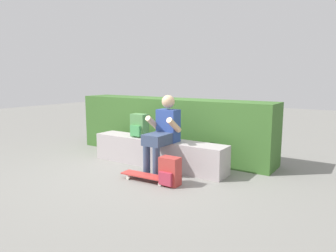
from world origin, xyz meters
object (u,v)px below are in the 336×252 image
at_px(person_skater, 163,131).
at_px(skateboard_near_person, 146,176).
at_px(bench_main, 157,152).
at_px(backpack_on_bench, 139,126).
at_px(backpack_on_ground, 170,172).

bearing_deg(person_skater, skateboard_near_person, -82.63).
height_order(bench_main, person_skater, person_skater).
height_order(bench_main, backpack_on_bench, backpack_on_bench).
bearing_deg(person_skater, backpack_on_bench, 162.73).
bearing_deg(backpack_on_ground, person_skater, 132.48).
distance_m(skateboard_near_person, backpack_on_ground, 0.40).
distance_m(person_skater, skateboard_near_person, 0.79).
distance_m(person_skater, backpack_on_ground, 0.81).
relative_size(person_skater, backpack_on_ground, 3.04).
bearing_deg(backpack_on_ground, skateboard_near_person, -173.28).
relative_size(backpack_on_bench, backpack_on_ground, 1.00).
bearing_deg(backpack_on_bench, skateboard_near_person, -45.66).
xyz_separation_m(backpack_on_bench, backpack_on_ground, (1.08, -0.68, -0.47)).
bearing_deg(skateboard_near_person, person_skater, 97.37).
height_order(person_skater, backpack_on_ground, person_skater).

